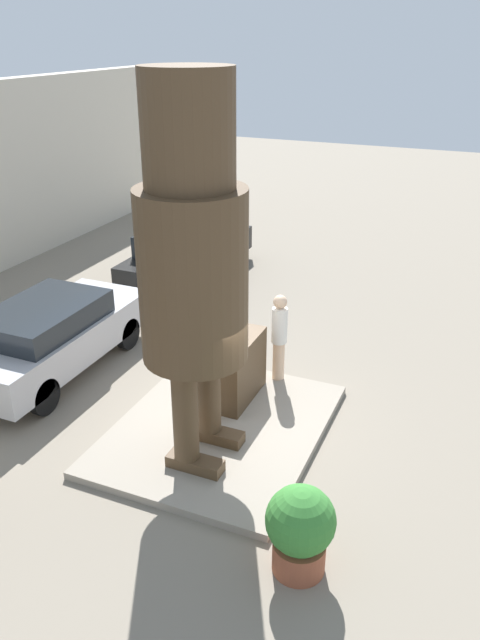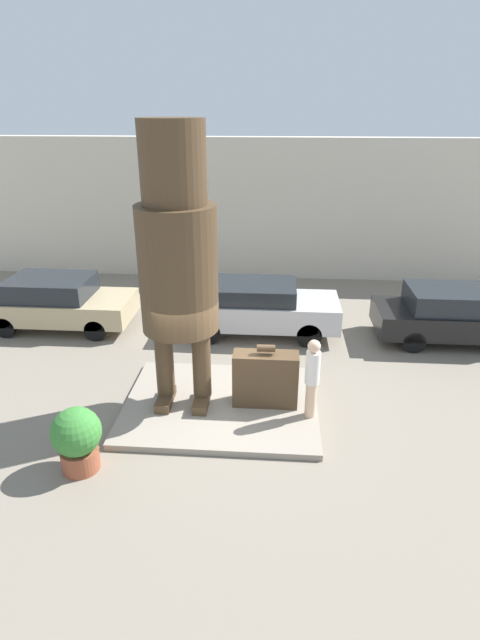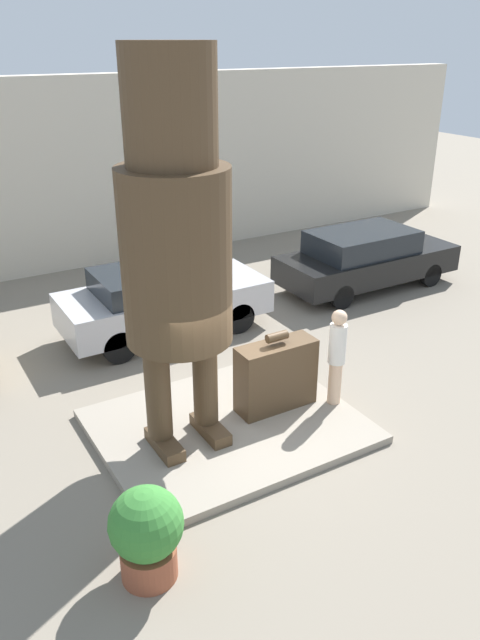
% 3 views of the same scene
% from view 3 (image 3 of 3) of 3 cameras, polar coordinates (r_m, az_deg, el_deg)
% --- Properties ---
extents(ground_plane, '(60.00, 60.00, 0.00)m').
position_cam_3_polar(ground_plane, '(10.52, -1.11, -9.97)').
color(ground_plane, gray).
extents(pedestal, '(4.18, 3.36, 0.13)m').
position_cam_3_polar(pedestal, '(10.48, -1.11, -9.67)').
color(pedestal, gray).
rests_on(pedestal, ground_plane).
extents(building_backdrop, '(28.00, 0.60, 5.08)m').
position_cam_3_polar(building_backdrop, '(17.75, -16.57, 12.43)').
color(building_backdrop, beige).
rests_on(building_backdrop, ground_plane).
extents(statue_figure, '(1.56, 1.56, 5.78)m').
position_cam_3_polar(statue_figure, '(8.65, -5.94, 8.01)').
color(statue_figure, '#4C3823').
rests_on(statue_figure, pedestal).
extents(giant_suitcase, '(1.39, 0.51, 1.41)m').
position_cam_3_polar(giant_suitcase, '(10.58, 3.30, -5.07)').
color(giant_suitcase, '#4C3823').
rests_on(giant_suitcase, pedestal).
extents(tourist, '(0.30, 0.30, 1.75)m').
position_cam_3_polar(tourist, '(10.64, 8.85, -3.02)').
color(tourist, beige).
rests_on(tourist, pedestal).
extents(parked_car_silver, '(4.46, 1.80, 1.52)m').
position_cam_3_polar(parked_car_silver, '(13.52, -7.08, 2.00)').
color(parked_car_silver, '#B7B7BC').
rests_on(parked_car_silver, ground_plane).
extents(parked_car_black, '(4.75, 1.83, 1.53)m').
position_cam_3_polar(parked_car_black, '(16.33, 11.43, 5.61)').
color(parked_car_black, black).
rests_on(parked_car_black, ground_plane).
extents(planter_pot, '(0.89, 0.89, 1.25)m').
position_cam_3_polar(planter_pot, '(7.77, -8.53, -18.62)').
color(planter_pot, brown).
rests_on(planter_pot, ground_plane).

